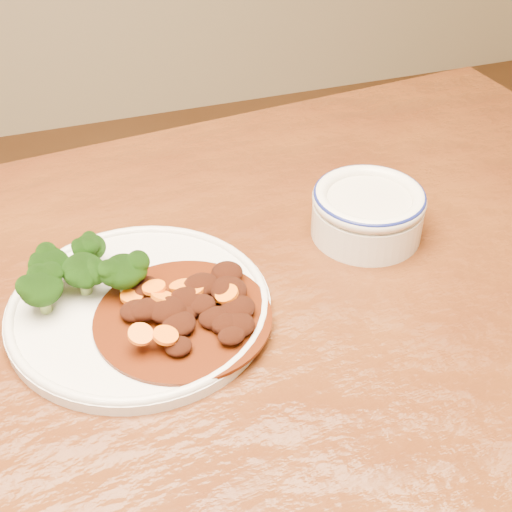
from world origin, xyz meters
name	(u,v)px	position (x,y,z in m)	size (l,w,h in m)	color
dining_table	(158,404)	(0.00, 0.00, 0.67)	(1.58, 1.05, 0.75)	#582C0F
dinner_plate	(139,306)	(0.00, 0.06, 0.76)	(0.29, 0.29, 0.02)	silver
broccoli_florets	(77,271)	(-0.06, 0.10, 0.79)	(0.13, 0.10, 0.05)	#81A053
mince_stew	(191,308)	(0.05, 0.03, 0.77)	(0.19, 0.19, 0.03)	#451B07
dip_bowl	(368,211)	(0.30, 0.12, 0.78)	(0.14, 0.14, 0.06)	silver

